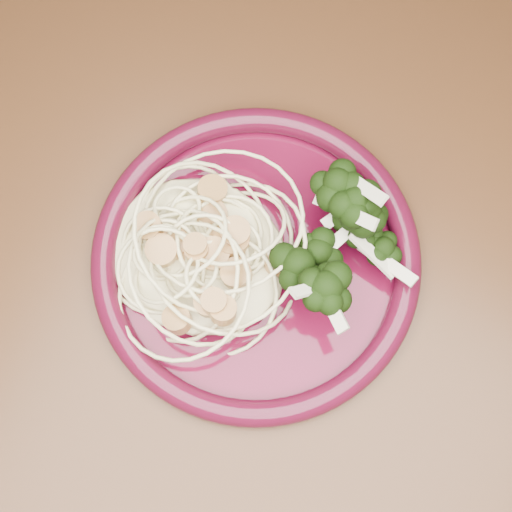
% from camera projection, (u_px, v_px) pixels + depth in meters
% --- Properties ---
extents(dining_table, '(1.20, 0.80, 0.75)m').
position_uv_depth(dining_table, '(158.00, 252.00, 0.73)').
color(dining_table, '#472814').
rests_on(dining_table, ground).
extents(dinner_plate, '(0.38, 0.38, 0.02)m').
position_uv_depth(dinner_plate, '(256.00, 259.00, 0.62)').
color(dinner_plate, '#48071D').
rests_on(dinner_plate, dining_table).
extents(spaghetti_pile, '(0.20, 0.19, 0.04)m').
position_uv_depth(spaghetti_pile, '(197.00, 251.00, 0.61)').
color(spaghetti_pile, beige).
rests_on(spaghetti_pile, dinner_plate).
extents(scallop_cluster, '(0.19, 0.19, 0.05)m').
position_uv_depth(scallop_cluster, '(193.00, 236.00, 0.57)').
color(scallop_cluster, tan).
rests_on(scallop_cluster, spaghetti_pile).
extents(broccoli_pile, '(0.15, 0.18, 0.05)m').
position_uv_depth(broccoli_pile, '(329.00, 256.00, 0.60)').
color(broccoli_pile, black).
rests_on(broccoli_pile, dinner_plate).
extents(onion_garnish, '(0.10, 0.12, 0.06)m').
position_uv_depth(onion_garnish, '(333.00, 245.00, 0.56)').
color(onion_garnish, beige).
rests_on(onion_garnish, broccoli_pile).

